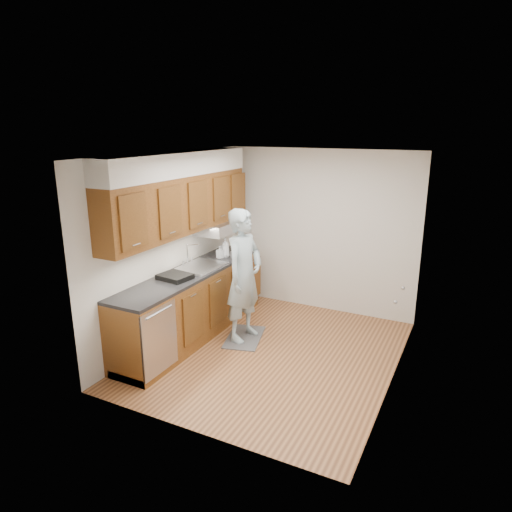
% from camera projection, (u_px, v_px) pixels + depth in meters
% --- Properties ---
extents(floor, '(3.50, 3.50, 0.00)m').
position_uv_depth(floor, '(272.00, 353.00, 5.87)').
color(floor, '#A46B3E').
rests_on(floor, ground).
extents(ceiling, '(3.50, 3.50, 0.00)m').
position_uv_depth(ceiling, '(274.00, 155.00, 5.18)').
color(ceiling, white).
rests_on(ceiling, wall_left).
extents(wall_left, '(0.02, 3.50, 2.50)m').
position_uv_depth(wall_left, '(172.00, 246.00, 6.17)').
color(wall_left, silver).
rests_on(wall_left, floor).
extents(wall_right, '(0.02, 3.50, 2.50)m').
position_uv_depth(wall_right, '(400.00, 278.00, 4.88)').
color(wall_right, silver).
rests_on(wall_right, floor).
extents(wall_back, '(3.00, 0.02, 2.50)m').
position_uv_depth(wall_back, '(320.00, 231.00, 7.03)').
color(wall_back, silver).
rests_on(wall_back, floor).
extents(counter, '(0.64, 2.80, 1.30)m').
position_uv_depth(counter, '(193.00, 302.00, 6.25)').
color(counter, brown).
rests_on(counter, floor).
extents(upper_cabinets, '(0.47, 2.80, 1.21)m').
position_uv_depth(upper_cabinets, '(182.00, 195.00, 5.94)').
color(upper_cabinets, brown).
rests_on(upper_cabinets, wall_left).
extents(closet_door, '(0.02, 1.22, 2.05)m').
position_uv_depth(closet_door, '(402.00, 289.00, 5.20)').
color(closet_door, beige).
rests_on(closet_door, wall_right).
extents(floor_mat, '(0.63, 0.86, 0.01)m').
position_uv_depth(floor_mat, '(244.00, 337.00, 6.29)').
color(floor_mat, slate).
rests_on(floor_mat, floor).
extents(person, '(0.56, 0.76, 2.02)m').
position_uv_depth(person, '(244.00, 267.00, 6.01)').
color(person, '#99B1BA').
rests_on(person, floor_mat).
extents(soap_bottle_a, '(0.13, 0.13, 0.29)m').
position_uv_depth(soap_bottle_a, '(226.00, 247.00, 6.75)').
color(soap_bottle_a, white).
rests_on(soap_bottle_a, counter).
extents(soap_bottle_b, '(0.10, 0.10, 0.18)m').
position_uv_depth(soap_bottle_b, '(220.00, 252.00, 6.71)').
color(soap_bottle_b, white).
rests_on(soap_bottle_b, counter).
extents(soap_bottle_c, '(0.19, 0.19, 0.18)m').
position_uv_depth(soap_bottle_c, '(223.00, 247.00, 6.97)').
color(soap_bottle_c, white).
rests_on(soap_bottle_c, counter).
extents(steel_can, '(0.07, 0.07, 0.12)m').
position_uv_depth(steel_can, '(233.00, 255.00, 6.64)').
color(steel_can, '#A5A5AA').
rests_on(steel_can, counter).
extents(dish_rack, '(0.43, 0.37, 0.06)m').
position_uv_depth(dish_rack, '(175.00, 277.00, 5.80)').
color(dish_rack, black).
rests_on(dish_rack, counter).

